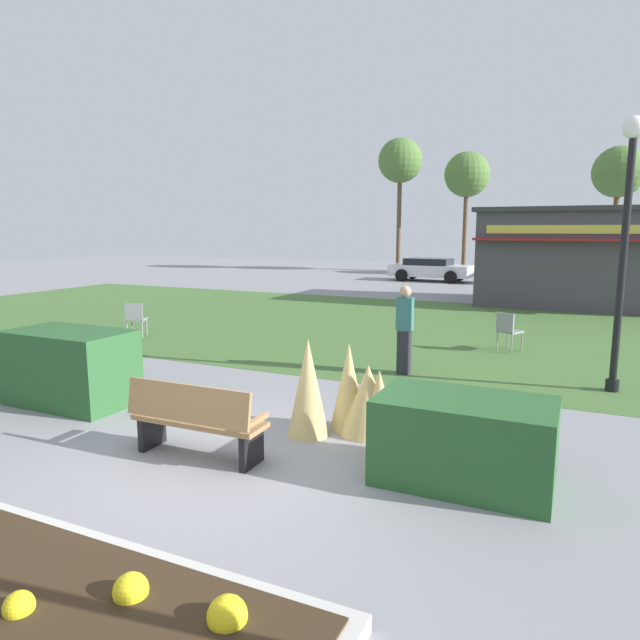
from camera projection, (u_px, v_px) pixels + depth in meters
name	position (u px, v px, depth m)	size (l,w,h in m)	color
ground_plane	(221.00, 465.00, 6.64)	(80.00, 80.00, 0.00)	gray
lawn_patch	(431.00, 329.00, 15.57)	(36.00, 12.00, 0.01)	#446B33
flower_bed	(18.00, 611.00, 3.97)	(4.67, 1.91, 0.33)	beige
park_bench	(196.00, 420.00, 6.77)	(1.71, 0.55, 0.95)	#9E7547
hedge_left	(71.00, 367.00, 8.89)	(1.95, 1.10, 1.17)	#28562B
hedge_right	(464.00, 441.00, 6.13)	(1.86, 1.10, 0.94)	#28562B
ornamental_grass_behind_left	(349.00, 386.00, 7.74)	(0.50, 0.50, 1.22)	tan
ornamental_grass_behind_right	(379.00, 404.00, 7.47)	(0.53, 0.53, 0.91)	tan
ornamental_grass_behind_center	(308.00, 387.00, 7.51)	(0.55, 0.55, 1.32)	tan
ornamental_grass_behind_far	(368.00, 400.00, 7.57)	(0.75, 0.75, 0.96)	tan
lamppost_mid	(626.00, 224.00, 9.20)	(0.36, 0.36, 4.51)	black
trash_bin	(84.00, 373.00, 9.34)	(0.52, 0.52, 0.76)	#2D4233
food_kiosk	(588.00, 257.00, 20.04)	(7.53, 4.44, 3.48)	#47424C
cafe_chair_west	(135.00, 317.00, 14.31)	(0.59, 0.59, 0.89)	gray
cafe_chair_east	(508.00, 328.00, 12.68)	(0.60, 0.60, 0.89)	gray
person_strolling	(404.00, 329.00, 10.68)	(0.34, 0.34, 1.69)	#23232D
parked_car_west_slot	(430.00, 269.00, 29.82)	(4.29, 2.22, 1.20)	silver
parked_car_center_slot	(533.00, 272.00, 27.69)	(4.35, 2.35, 1.20)	#2D6638
tree_left_bg	(400.00, 162.00, 35.86)	(2.80, 2.80, 8.42)	brown
tree_right_bg	(467.00, 175.00, 35.22)	(2.80, 2.80, 7.48)	brown
tree_center_bg	(619.00, 173.00, 31.05)	(2.80, 2.80, 7.23)	brown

